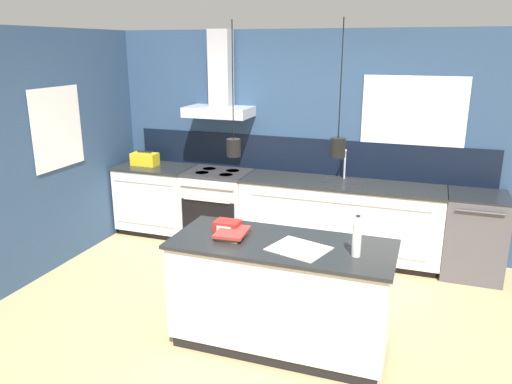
{
  "coord_description": "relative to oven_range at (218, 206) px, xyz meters",
  "views": [
    {
      "loc": [
        1.45,
        -3.81,
        2.42
      ],
      "look_at": [
        -0.1,
        0.56,
        1.05
      ],
      "focal_mm": 35.0,
      "sensor_mm": 36.0,
      "label": 1
    }
  ],
  "objects": [
    {
      "name": "ground_plane",
      "position": [
        1.01,
        -1.69,
        -0.46
      ],
      "size": [
        16.0,
        16.0,
        0.0
      ],
      "primitive_type": "plane",
      "color": "tan",
      "rests_on": "ground"
    },
    {
      "name": "wall_back",
      "position": [
        0.94,
        0.31,
        0.9
      ],
      "size": [
        5.6,
        2.43,
        2.6
      ],
      "color": "navy",
      "rests_on": "ground_plane"
    },
    {
      "name": "wall_left",
      "position": [
        -1.42,
        -0.99,
        0.85
      ],
      "size": [
        0.08,
        3.8,
        2.6
      ],
      "color": "navy",
      "rests_on": "ground_plane"
    },
    {
      "name": "counter_run_left",
      "position": [
        -0.88,
        0.01,
        0.01
      ],
      "size": [
        0.97,
        0.64,
        0.91
      ],
      "color": "black",
      "rests_on": "ground_plane"
    },
    {
      "name": "counter_run_sink",
      "position": [
        1.54,
        0.01,
        0.01
      ],
      "size": [
        2.3,
        0.64,
        1.26
      ],
      "color": "black",
      "rests_on": "ground_plane"
    },
    {
      "name": "oven_range",
      "position": [
        0.0,
        0.0,
        0.0
      ],
      "size": [
        0.8,
        0.66,
        0.91
      ],
      "color": "#B5B5BA",
      "rests_on": "ground_plane"
    },
    {
      "name": "dishwasher",
      "position": [
        3.0,
        0.0,
        0.0
      ],
      "size": [
        0.62,
        0.65,
        0.91
      ],
      "color": "#4C4C51",
      "rests_on": "ground_plane"
    },
    {
      "name": "kitchen_island",
      "position": [
        1.42,
        -1.96,
        0.0
      ],
      "size": [
        1.78,
        0.77,
        0.91
      ],
      "color": "black",
      "rests_on": "ground_plane"
    },
    {
      "name": "bottle_on_island",
      "position": [
        2.01,
        -2.02,
        0.59
      ],
      "size": [
        0.07,
        0.07,
        0.32
      ],
      "color": "silver",
      "rests_on": "kitchen_island"
    },
    {
      "name": "book_stack",
      "position": [
        1.0,
        -1.97,
        0.48
      ],
      "size": [
        0.26,
        0.32,
        0.05
      ],
      "color": "olive",
      "rests_on": "kitchen_island"
    },
    {
      "name": "red_supply_box",
      "position": [
        0.91,
        -1.86,
        0.5
      ],
      "size": [
        0.21,
        0.16,
        0.09
      ],
      "color": "red",
      "rests_on": "kitchen_island"
    },
    {
      "name": "paper_pile",
      "position": [
        1.58,
        -2.04,
        0.46
      ],
      "size": [
        0.51,
        0.46,
        0.01
      ],
      "color": "silver",
      "rests_on": "kitchen_island"
    },
    {
      "name": "yellow_toolbox",
      "position": [
        -1.03,
        0.0,
        0.54
      ],
      "size": [
        0.34,
        0.18,
        0.19
      ],
      "color": "gold",
      "rests_on": "counter_run_left"
    }
  ]
}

